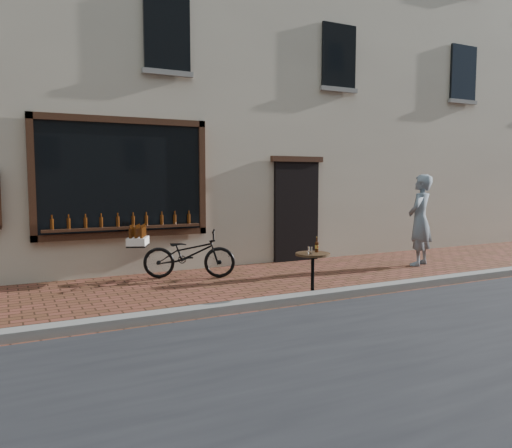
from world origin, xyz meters
name	(u,v)px	position (x,y,z in m)	size (l,w,h in m)	color
ground	(309,305)	(0.00, 0.00, 0.00)	(90.00, 90.00, 0.00)	#502C1A
kerb	(302,298)	(0.00, 0.20, 0.06)	(90.00, 0.25, 0.12)	slate
shop_building	(170,53)	(0.00, 6.50, 5.00)	(28.00, 6.20, 10.00)	#C0B397
cargo_bicycle	(187,254)	(-0.91, 2.71, 0.45)	(2.00, 1.29, 0.95)	black
bistro_table	(313,266)	(0.33, 0.40, 0.49)	(0.54, 0.54, 0.92)	black
pedestrian	(420,220)	(3.92, 1.77, 0.96)	(0.70, 0.46, 1.92)	slate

